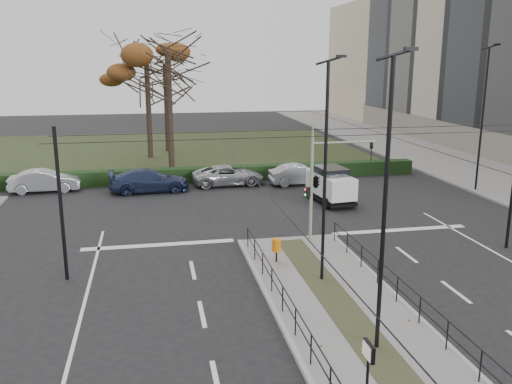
{
  "coord_description": "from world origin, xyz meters",
  "views": [
    {
      "loc": [
        -6.1,
        -18.82,
        8.35
      ],
      "look_at": [
        -1.28,
        6.05,
        2.15
      ],
      "focal_mm": 38.0,
      "sensor_mm": 36.0,
      "label": 1
    }
  ],
  "objects_px": {
    "parked_car_third": "(149,181)",
    "rust_tree": "(146,61)",
    "bare_tree_center": "(165,70)",
    "parked_car_second": "(44,181)",
    "streetlamp_sidewalk": "(483,117)",
    "info_panel": "(368,360)",
    "parked_car_fifth": "(300,175)",
    "streetlamp_median_far": "(326,171)",
    "parked_car_fourth": "(228,175)",
    "white_van": "(331,184)",
    "bare_tree_near": "(168,63)",
    "streetlamp_median_near": "(385,205)",
    "traffic_light": "(318,179)",
    "litter_bin": "(277,245)"
  },
  "relations": [
    {
      "from": "streetlamp_median_near",
      "to": "streetlamp_median_far",
      "type": "height_order",
      "value": "streetlamp_median_near"
    },
    {
      "from": "info_panel",
      "to": "parked_car_fourth",
      "type": "xyz_separation_m",
      "value": [
        0.43,
        25.57,
        -1.04
      ]
    },
    {
      "from": "streetlamp_median_far",
      "to": "rust_tree",
      "type": "distance_m",
      "value": 29.75
    },
    {
      "from": "streetlamp_sidewalk",
      "to": "bare_tree_near",
      "type": "height_order",
      "value": "bare_tree_near"
    },
    {
      "from": "parked_car_fourth",
      "to": "white_van",
      "type": "height_order",
      "value": "white_van"
    },
    {
      "from": "streetlamp_median_near",
      "to": "parked_car_fifth",
      "type": "xyz_separation_m",
      "value": [
        3.66,
        21.63,
        -3.78
      ]
    },
    {
      "from": "streetlamp_sidewalk",
      "to": "parked_car_third",
      "type": "distance_m",
      "value": 21.65
    },
    {
      "from": "traffic_light",
      "to": "parked_car_fifth",
      "type": "distance_m",
      "value": 12.22
    },
    {
      "from": "info_panel",
      "to": "litter_bin",
      "type": "bearing_deg",
      "value": 88.34
    },
    {
      "from": "streetlamp_median_far",
      "to": "rust_tree",
      "type": "bearing_deg",
      "value": 102.44
    },
    {
      "from": "bare_tree_center",
      "to": "streetlamp_sidewalk",
      "type": "bearing_deg",
      "value": -45.61
    },
    {
      "from": "litter_bin",
      "to": "white_van",
      "type": "bearing_deg",
      "value": 59.45
    },
    {
      "from": "streetlamp_sidewalk",
      "to": "parked_car_fourth",
      "type": "distance_m",
      "value": 16.87
    },
    {
      "from": "rust_tree",
      "to": "streetlamp_median_far",
      "type": "bearing_deg",
      "value": -77.56
    },
    {
      "from": "streetlamp_sidewalk",
      "to": "parked_car_second",
      "type": "xyz_separation_m",
      "value": [
        -27.57,
        5.23,
        -4.08
      ]
    },
    {
      "from": "info_panel",
      "to": "parked_car_fifth",
      "type": "relative_size",
      "value": 0.47
    },
    {
      "from": "bare_tree_center",
      "to": "bare_tree_near",
      "type": "distance_m",
      "value": 9.14
    },
    {
      "from": "parked_car_fifth",
      "to": "streetlamp_sidewalk",
      "type": "bearing_deg",
      "value": -112.44
    },
    {
      "from": "streetlamp_median_far",
      "to": "white_van",
      "type": "distance_m",
      "value": 12.59
    },
    {
      "from": "litter_bin",
      "to": "streetlamp_sidewalk",
      "type": "xyz_separation_m",
      "value": [
        15.72,
        10.21,
        3.96
      ]
    },
    {
      "from": "traffic_light",
      "to": "bare_tree_center",
      "type": "relative_size",
      "value": 0.47
    },
    {
      "from": "parked_car_fifth",
      "to": "traffic_light",
      "type": "bearing_deg",
      "value": 166.48
    },
    {
      "from": "parked_car_second",
      "to": "streetlamp_median_far",
      "type": "bearing_deg",
      "value": -146.63
    },
    {
      "from": "info_panel",
      "to": "streetlamp_sidewalk",
      "type": "xyz_separation_m",
      "value": [
        16.03,
        20.64,
        3.09
      ]
    },
    {
      "from": "parked_car_third",
      "to": "bare_tree_near",
      "type": "relative_size",
      "value": 0.44
    },
    {
      "from": "white_van",
      "to": "bare_tree_near",
      "type": "height_order",
      "value": "bare_tree_near"
    },
    {
      "from": "white_van",
      "to": "streetlamp_median_near",
      "type": "bearing_deg",
      "value": -103.98
    },
    {
      "from": "parked_car_fourth",
      "to": "bare_tree_center",
      "type": "height_order",
      "value": "bare_tree_center"
    },
    {
      "from": "streetlamp_median_far",
      "to": "parked_car_fourth",
      "type": "distance_m",
      "value": 17.74
    },
    {
      "from": "traffic_light",
      "to": "white_van",
      "type": "bearing_deg",
      "value": 66.21
    },
    {
      "from": "info_panel",
      "to": "streetlamp_sidewalk",
      "type": "height_order",
      "value": "streetlamp_sidewalk"
    },
    {
      "from": "litter_bin",
      "to": "streetlamp_median_near",
      "type": "height_order",
      "value": "streetlamp_median_near"
    },
    {
      "from": "info_panel",
      "to": "rust_tree",
      "type": "height_order",
      "value": "rust_tree"
    },
    {
      "from": "info_panel",
      "to": "bare_tree_near",
      "type": "bearing_deg",
      "value": 95.81
    },
    {
      "from": "streetlamp_median_near",
      "to": "rust_tree",
      "type": "bearing_deg",
      "value": 100.63
    },
    {
      "from": "parked_car_fifth",
      "to": "parked_car_second",
      "type": "bearing_deg",
      "value": 84.56
    },
    {
      "from": "litter_bin",
      "to": "streetlamp_sidewalk",
      "type": "relative_size",
      "value": 0.11
    },
    {
      "from": "parked_car_fourth",
      "to": "parked_car_third",
      "type": "bearing_deg",
      "value": 97.49
    },
    {
      "from": "bare_tree_center",
      "to": "parked_car_second",
      "type": "bearing_deg",
      "value": -120.44
    },
    {
      "from": "rust_tree",
      "to": "bare_tree_center",
      "type": "xyz_separation_m",
      "value": [
        1.62,
        3.14,
        -0.85
      ]
    },
    {
      "from": "white_van",
      "to": "parked_car_fourth",
      "type": "bearing_deg",
      "value": 132.25
    },
    {
      "from": "parked_car_second",
      "to": "parked_car_third",
      "type": "xyz_separation_m",
      "value": [
        6.68,
        -1.28,
        0.02
      ]
    },
    {
      "from": "streetlamp_median_near",
      "to": "white_van",
      "type": "height_order",
      "value": "streetlamp_median_near"
    },
    {
      "from": "parked_car_third",
      "to": "rust_tree",
      "type": "relative_size",
      "value": 0.47
    },
    {
      "from": "parked_car_fourth",
      "to": "white_van",
      "type": "relative_size",
      "value": 1.19
    },
    {
      "from": "streetlamp_sidewalk",
      "to": "parked_car_fifth",
      "type": "height_order",
      "value": "streetlamp_sidewalk"
    },
    {
      "from": "bare_tree_near",
      "to": "rust_tree",
      "type": "bearing_deg",
      "value": 104.76
    },
    {
      "from": "bare_tree_near",
      "to": "streetlamp_sidewalk",
      "type": "bearing_deg",
      "value": -28.57
    },
    {
      "from": "streetlamp_median_near",
      "to": "bare_tree_near",
      "type": "bearing_deg",
      "value": 99.74
    },
    {
      "from": "streetlamp_median_far",
      "to": "parked_car_second",
      "type": "xyz_separation_m",
      "value": [
        -13.16,
        17.6,
        -3.68
      ]
    }
  ]
}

